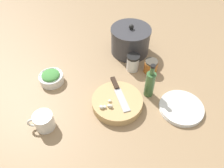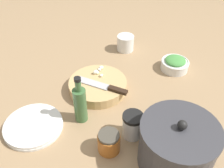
{
  "view_description": "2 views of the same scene",
  "coord_description": "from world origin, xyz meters",
  "px_view_note": "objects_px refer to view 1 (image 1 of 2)",
  "views": [
    {
      "loc": [
        -0.09,
        -0.73,
        0.84
      ],
      "look_at": [
        -0.03,
        -0.03,
        0.09
      ],
      "focal_mm": 35.0,
      "sensor_mm": 36.0,
      "label": 1
    },
    {
      "loc": [
        0.59,
        0.44,
        0.69
      ],
      "look_at": [
        -0.02,
        -0.02,
        0.06
      ],
      "focal_mm": 40.0,
      "sensor_mm": 36.0,
      "label": 2
    }
  ],
  "objects_px": {
    "coffee_mug": "(44,121)",
    "honey_jar": "(151,66)",
    "chef_knife": "(118,91)",
    "spice_jar": "(133,63)",
    "oil_bottle": "(150,83)",
    "garlic_cloves": "(107,106)",
    "stock_pot": "(130,40)",
    "cutting_board": "(117,102)",
    "plate_stack": "(181,108)",
    "herb_bowl": "(51,77)"
  },
  "relations": [
    {
      "from": "plate_stack",
      "to": "oil_bottle",
      "type": "relative_size",
      "value": 1.08
    },
    {
      "from": "cutting_board",
      "to": "stock_pot",
      "type": "bearing_deg",
      "value": 73.52
    },
    {
      "from": "garlic_cloves",
      "to": "coffee_mug",
      "type": "relative_size",
      "value": 0.58
    },
    {
      "from": "oil_bottle",
      "to": "chef_knife",
      "type": "bearing_deg",
      "value": -175.98
    },
    {
      "from": "garlic_cloves",
      "to": "coffee_mug",
      "type": "distance_m",
      "value": 0.28
    },
    {
      "from": "garlic_cloves",
      "to": "oil_bottle",
      "type": "relative_size",
      "value": 0.34
    },
    {
      "from": "chef_knife",
      "to": "spice_jar",
      "type": "xyz_separation_m",
      "value": [
        0.1,
        0.2,
        0.0
      ]
    },
    {
      "from": "stock_pot",
      "to": "oil_bottle",
      "type": "bearing_deg",
      "value": -83.06
    },
    {
      "from": "stock_pot",
      "to": "plate_stack",
      "type": "bearing_deg",
      "value": -68.67
    },
    {
      "from": "herb_bowl",
      "to": "honey_jar",
      "type": "height_order",
      "value": "honey_jar"
    },
    {
      "from": "garlic_cloves",
      "to": "honey_jar",
      "type": "height_order",
      "value": "honey_jar"
    },
    {
      "from": "oil_bottle",
      "to": "garlic_cloves",
      "type": "bearing_deg",
      "value": -156.46
    },
    {
      "from": "honey_jar",
      "to": "herb_bowl",
      "type": "bearing_deg",
      "value": -176.77
    },
    {
      "from": "spice_jar",
      "to": "honey_jar",
      "type": "xyz_separation_m",
      "value": [
        0.1,
        -0.03,
        -0.01
      ]
    },
    {
      "from": "cutting_board",
      "to": "oil_bottle",
      "type": "bearing_deg",
      "value": 19.2
    },
    {
      "from": "spice_jar",
      "to": "oil_bottle",
      "type": "xyz_separation_m",
      "value": [
        0.05,
        -0.19,
        0.03
      ]
    },
    {
      "from": "herb_bowl",
      "to": "spice_jar",
      "type": "bearing_deg",
      "value": 7.34
    },
    {
      "from": "chef_knife",
      "to": "honey_jar",
      "type": "xyz_separation_m",
      "value": [
        0.2,
        0.17,
        -0.01
      ]
    },
    {
      "from": "coffee_mug",
      "to": "honey_jar",
      "type": "bearing_deg",
      "value": 29.81
    },
    {
      "from": "chef_knife",
      "to": "garlic_cloves",
      "type": "bearing_deg",
      "value": 40.85
    },
    {
      "from": "cutting_board",
      "to": "oil_bottle",
      "type": "distance_m",
      "value": 0.18
    },
    {
      "from": "cutting_board",
      "to": "chef_knife",
      "type": "relative_size",
      "value": 1.09
    },
    {
      "from": "herb_bowl",
      "to": "plate_stack",
      "type": "relative_size",
      "value": 0.61
    },
    {
      "from": "coffee_mug",
      "to": "stock_pot",
      "type": "distance_m",
      "value": 0.67
    },
    {
      "from": "oil_bottle",
      "to": "coffee_mug",
      "type": "bearing_deg",
      "value": -163.55
    },
    {
      "from": "spice_jar",
      "to": "oil_bottle",
      "type": "distance_m",
      "value": 0.2
    },
    {
      "from": "chef_knife",
      "to": "oil_bottle",
      "type": "relative_size",
      "value": 1.14
    },
    {
      "from": "garlic_cloves",
      "to": "honey_jar",
      "type": "relative_size",
      "value": 0.89
    },
    {
      "from": "plate_stack",
      "to": "coffee_mug",
      "type": "bearing_deg",
      "value": -176.55
    },
    {
      "from": "honey_jar",
      "to": "coffee_mug",
      "type": "bearing_deg",
      "value": -150.19
    },
    {
      "from": "honey_jar",
      "to": "oil_bottle",
      "type": "xyz_separation_m",
      "value": [
        -0.05,
        -0.16,
        0.04
      ]
    },
    {
      "from": "cutting_board",
      "to": "stock_pot",
      "type": "relative_size",
      "value": 1.04
    },
    {
      "from": "garlic_cloves",
      "to": "oil_bottle",
      "type": "height_order",
      "value": "oil_bottle"
    },
    {
      "from": "honey_jar",
      "to": "chef_knife",
      "type": "bearing_deg",
      "value": -138.78
    },
    {
      "from": "chef_knife",
      "to": "herb_bowl",
      "type": "xyz_separation_m",
      "value": [
        -0.34,
        0.14,
        -0.02
      ]
    },
    {
      "from": "honey_jar",
      "to": "spice_jar",
      "type": "bearing_deg",
      "value": 164.67
    },
    {
      "from": "garlic_cloves",
      "to": "oil_bottle",
      "type": "bearing_deg",
      "value": 23.54
    },
    {
      "from": "garlic_cloves",
      "to": "spice_jar",
      "type": "relative_size",
      "value": 0.7
    },
    {
      "from": "herb_bowl",
      "to": "stock_pot",
      "type": "height_order",
      "value": "stock_pot"
    },
    {
      "from": "coffee_mug",
      "to": "stock_pot",
      "type": "bearing_deg",
      "value": 47.77
    },
    {
      "from": "garlic_cloves",
      "to": "honey_jar",
      "type": "distance_m",
      "value": 0.37
    },
    {
      "from": "cutting_board",
      "to": "herb_bowl",
      "type": "bearing_deg",
      "value": 149.92
    },
    {
      "from": "honey_jar",
      "to": "oil_bottle",
      "type": "height_order",
      "value": "oil_bottle"
    },
    {
      "from": "cutting_board",
      "to": "oil_bottle",
      "type": "xyz_separation_m",
      "value": [
        0.16,
        0.06,
        0.06
      ]
    },
    {
      "from": "chef_knife",
      "to": "coffee_mug",
      "type": "distance_m",
      "value": 0.37
    },
    {
      "from": "garlic_cloves",
      "to": "plate_stack",
      "type": "relative_size",
      "value": 0.32
    },
    {
      "from": "coffee_mug",
      "to": "plate_stack",
      "type": "height_order",
      "value": "coffee_mug"
    },
    {
      "from": "garlic_cloves",
      "to": "stock_pot",
      "type": "bearing_deg",
      "value": 68.73
    },
    {
      "from": "spice_jar",
      "to": "herb_bowl",
      "type": "bearing_deg",
      "value": -172.66
    },
    {
      "from": "stock_pot",
      "to": "garlic_cloves",
      "type": "bearing_deg",
      "value": -111.27
    }
  ]
}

